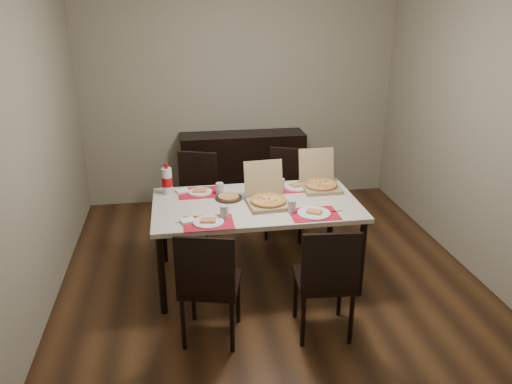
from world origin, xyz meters
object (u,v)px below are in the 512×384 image
chair_far_left (196,193)px  chair_far_right (287,188)px  sideboard (243,169)px  dining_table (256,210)px  pizza_box_center (267,198)px  dip_bowl (256,195)px  chair_near_right (326,278)px  chair_near_left (209,282)px  soda_bottle (167,181)px

chair_far_left → chair_far_right: size_ratio=1.00×
sideboard → dining_table: bearing=-94.1°
chair_far_left → pizza_box_center: (0.59, -0.96, 0.29)m
chair_far_left → chair_far_right: bearing=-0.6°
chair_far_left → dip_bowl: 0.97m
chair_near_right → pizza_box_center: 0.98m
pizza_box_center → chair_far_left: bearing=121.4°
chair_near_left → chair_far_left: same height
chair_near_right → soda_bottle: soda_bottle is taller
sideboard → dip_bowl: size_ratio=11.91×
chair_near_left → chair_far_right: same height
chair_near_left → soda_bottle: soda_bottle is taller
dining_table → dip_bowl: size_ratio=14.30×
chair_near_left → dip_bowl: size_ratio=7.39×
dining_table → pizza_box_center: pizza_box_center is taller
chair_near_left → chair_far_right: 2.01m
chair_near_left → pizza_box_center: bearing=54.5°
pizza_box_center → chair_near_right: bearing=-72.5°
sideboard → soda_bottle: (-0.89, -1.45, 0.42)m
dip_bowl → chair_far_left: bearing=123.5°
dining_table → pizza_box_center: 0.16m
chair_far_left → dip_bowl: (0.52, -0.78, 0.25)m
chair_near_right → pizza_box_center: pizza_box_center is taller
chair_far_left → pizza_box_center: 1.17m
sideboard → dining_table: sideboard is taller
chair_near_left → dip_bowl: chair_near_left is taller
chair_near_left → sideboard: bearing=77.0°
chair_near_left → soda_bottle: 1.29m
dining_table → chair_near_left: size_ratio=1.94×
sideboard → chair_far_left: (-0.62, -0.88, 0.06)m
pizza_box_center → soda_bottle: pizza_box_center is taller
chair_near_right → chair_near_left: bearing=174.9°
sideboard → dining_table: (-0.13, -1.80, 0.23)m
chair_near_left → chair_far_left: 1.77m
dining_table → chair_far_right: size_ratio=1.94×
sideboard → chair_near_right: (0.24, -2.73, 0.06)m
chair_far_left → soda_bottle: (-0.27, -0.57, 0.36)m
dining_table → soda_bottle: soda_bottle is taller
dining_table → chair_near_left: (-0.49, -0.86, -0.17)m
chair_far_left → soda_bottle: size_ratio=3.18×
chair_near_left → chair_near_right: (0.86, -0.08, 0.00)m
dining_table → pizza_box_center: (0.09, -0.05, 0.12)m
chair_far_left → dip_bowl: size_ratio=7.39×
dining_table → pizza_box_center: bearing=-28.5°
soda_bottle → chair_far_left: bearing=64.6°
chair_far_left → dip_bowl: chair_far_left is taller
dining_table → chair_far_right: (0.49, 0.90, -0.17)m
chair_far_left → sideboard: bearing=54.8°
dining_table → chair_near_right: chair_near_right is taller
chair_far_right → dip_bowl: bearing=-121.2°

